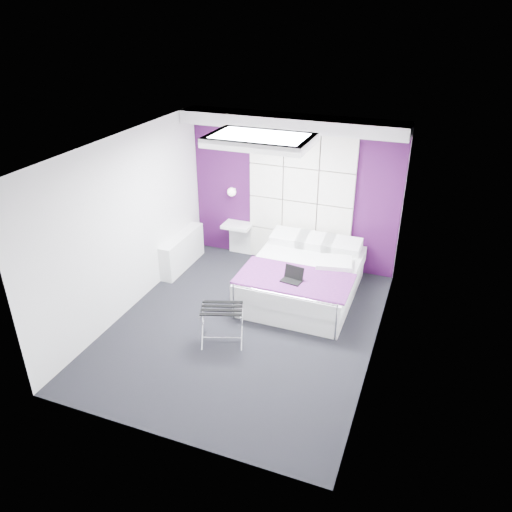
{
  "coord_description": "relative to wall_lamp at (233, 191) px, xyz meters",
  "views": [
    {
      "loc": [
        2.26,
        -5.45,
        4.15
      ],
      "look_at": [
        0.04,
        0.35,
        0.97
      ],
      "focal_mm": 35.0,
      "sensor_mm": 36.0,
      "label": 1
    }
  ],
  "objects": [
    {
      "name": "floor",
      "position": [
        1.05,
        -2.06,
        -1.22
      ],
      "size": [
        4.4,
        4.4,
        0.0
      ],
      "primitive_type": "plane",
      "color": "black",
      "rests_on": "ground"
    },
    {
      "name": "radiator",
      "position": [
        -0.64,
        -0.76,
        -0.92
      ],
      "size": [
        0.22,
        1.2,
        0.6
      ],
      "primitive_type": "cube",
      "color": "white",
      "rests_on": "floor"
    },
    {
      "name": "bed",
      "position": [
        1.58,
        -0.92,
        -0.92
      ],
      "size": [
        1.66,
        2.0,
        0.71
      ],
      "color": "white",
      "rests_on": "floor"
    },
    {
      "name": "accent_wall",
      "position": [
        1.05,
        0.13,
        0.08
      ],
      "size": [
        3.58,
        0.02,
        2.58
      ],
      "primitive_type": "cube",
      "color": "#3C0E3F",
      "rests_on": "wall_back"
    },
    {
      "name": "wall_lamp",
      "position": [
        0.0,
        0.0,
        0.0
      ],
      "size": [
        0.15,
        0.15,
        0.15
      ],
      "primitive_type": "sphere",
      "color": "white",
      "rests_on": "wall_back"
    },
    {
      "name": "wall_back",
      "position": [
        1.05,
        0.14,
        0.08
      ],
      "size": [
        3.6,
        0.0,
        3.6
      ],
      "primitive_type": "plane",
      "rotation": [
        1.57,
        0.0,
        0.0
      ],
      "color": "white",
      "rests_on": "floor"
    },
    {
      "name": "ceiling",
      "position": [
        1.05,
        -2.06,
        1.38
      ],
      "size": [
        4.4,
        4.4,
        0.0
      ],
      "primitive_type": "plane",
      "rotation": [
        3.14,
        0.0,
        0.0
      ],
      "color": "white",
      "rests_on": "wall_back"
    },
    {
      "name": "soffit",
      "position": [
        1.05,
        -0.11,
        1.28
      ],
      "size": [
        3.58,
        0.5,
        0.2
      ],
      "primitive_type": "cube",
      "color": "white",
      "rests_on": "wall_back"
    },
    {
      "name": "wall_right",
      "position": [
        2.85,
        -2.06,
        0.08
      ],
      "size": [
        0.0,
        4.4,
        4.4
      ],
      "primitive_type": "plane",
      "rotation": [
        1.57,
        0.0,
        -1.57
      ],
      "color": "white",
      "rests_on": "floor"
    },
    {
      "name": "luggage_rack",
      "position": [
        0.9,
        -2.49,
        -0.95
      ],
      "size": [
        0.55,
        0.4,
        0.54
      ],
      "rotation": [
        0.0,
        0.0,
        0.34
      ],
      "color": "silver",
      "rests_on": "floor"
    },
    {
      "name": "nightstand",
      "position": [
        0.1,
        -0.04,
        -0.61
      ],
      "size": [
        0.5,
        0.39,
        0.06
      ],
      "primitive_type": "cube",
      "color": "white",
      "rests_on": "wall_back"
    },
    {
      "name": "wall_left",
      "position": [
        -0.75,
        -2.06,
        0.08
      ],
      "size": [
        0.0,
        4.4,
        4.4
      ],
      "primitive_type": "plane",
      "rotation": [
        1.57,
        0.0,
        1.57
      ],
      "color": "white",
      "rests_on": "floor"
    },
    {
      "name": "skylight",
      "position": [
        1.05,
        -1.46,
        1.33
      ],
      "size": [
        1.36,
        0.86,
        0.12
      ],
      "primitive_type": null,
      "color": "white",
      "rests_on": "ceiling"
    },
    {
      "name": "headboard",
      "position": [
        1.2,
        0.08,
        -0.05
      ],
      "size": [
        1.8,
        0.08,
        2.3
      ],
      "primitive_type": null,
      "color": "silver",
      "rests_on": "wall_back"
    },
    {
      "name": "laptop",
      "position": [
        1.57,
        -1.49,
        -0.6
      ],
      "size": [
        0.29,
        0.21,
        0.21
      ],
      "rotation": [
        0.0,
        0.0,
        -0.16
      ],
      "color": "black",
      "rests_on": "bed"
    }
  ]
}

